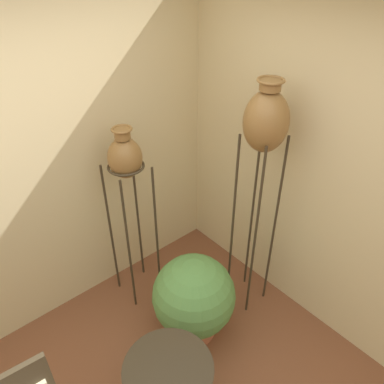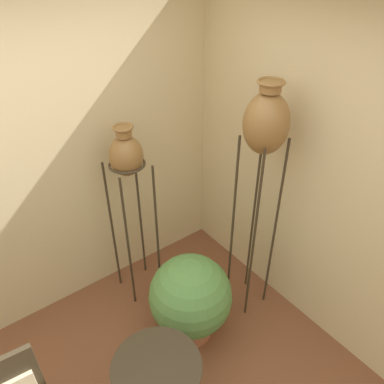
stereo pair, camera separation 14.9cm
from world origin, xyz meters
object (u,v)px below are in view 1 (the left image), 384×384
Objects in this scene: side_table at (169,383)px; potted_plant at (194,298)px; vase_stand_tall at (265,127)px; vase_stand_medium at (126,164)px.

side_table is 0.74m from potted_plant.
vase_stand_tall is 1.06m from vase_stand_medium.
vase_stand_tall is 2.67× the size of potted_plant.
vase_stand_medium is 2.17× the size of potted_plant.
potted_plant is (0.08, -0.69, -0.95)m from vase_stand_medium.
vase_stand_medium is 2.60× the size of side_table.
side_table is 0.84× the size of potted_plant.
side_table is at bearing -143.21° from potted_plant.
potted_plant is at bearing 176.79° from vase_stand_tall.
vase_stand_tall is at bearing -46.10° from vase_stand_medium.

